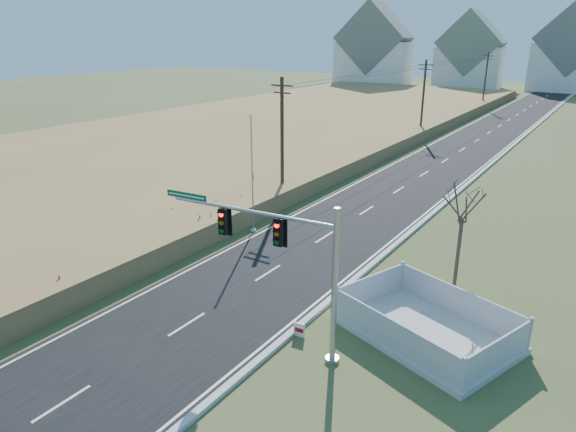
# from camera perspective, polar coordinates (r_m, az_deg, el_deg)

# --- Properties ---
(ground) EXTENTS (260.00, 260.00, 0.00)m
(ground) POSITION_cam_1_polar(r_m,az_deg,el_deg) (24.21, -7.82, -9.87)
(ground) COLOR #424E26
(ground) RESTS_ON ground
(road) EXTENTS (8.00, 180.00, 0.06)m
(road) POSITION_cam_1_polar(r_m,az_deg,el_deg) (68.19, 21.05, 8.36)
(road) COLOR black
(road) RESTS_ON ground
(curb) EXTENTS (0.30, 180.00, 0.18)m
(curb) POSITION_cam_1_polar(r_m,az_deg,el_deg) (67.44, 24.50, 7.84)
(curb) COLOR #B2AFA8
(curb) RESTS_ON ground
(reed_marsh) EXTENTS (38.00, 110.00, 1.30)m
(reed_marsh) POSITION_cam_1_polar(r_m,az_deg,el_deg) (68.41, -1.12, 10.21)
(reed_marsh) COLOR olive
(reed_marsh) RESTS_ON ground
(utility_pole_near) EXTENTS (1.80, 0.26, 9.00)m
(utility_pole_near) POSITION_cam_1_polar(r_m,az_deg,el_deg) (37.66, -0.67, 8.66)
(utility_pole_near) COLOR #422D1E
(utility_pole_near) RESTS_ON ground
(utility_pole_mid) EXTENTS (1.80, 0.26, 9.00)m
(utility_pole_mid) POSITION_cam_1_polar(r_m,az_deg,el_deg) (64.47, 14.79, 12.62)
(utility_pole_mid) COLOR #422D1E
(utility_pole_mid) RESTS_ON ground
(utility_pole_far) EXTENTS (1.80, 0.26, 9.00)m
(utility_pole_far) POSITION_cam_1_polar(r_m,az_deg,el_deg) (93.25, 21.08, 13.97)
(utility_pole_far) COLOR #422D1E
(utility_pole_far) RESTS_ON ground
(condo_nw) EXTENTS (17.69, 13.38, 19.05)m
(condo_nw) POSITION_cam_1_polar(r_m,az_deg,el_deg) (126.94, 9.49, 17.51)
(condo_nw) COLOR white
(condo_nw) RESTS_ON ground
(condo_nnw) EXTENTS (14.93, 11.17, 17.03)m
(condo_nnw) POSITION_cam_1_polar(r_m,az_deg,el_deg) (127.86, 19.56, 16.36)
(condo_nnw) COLOR white
(condo_nnw) RESTS_ON ground
(condo_n) EXTENTS (15.27, 10.20, 18.54)m
(condo_n) POSITION_cam_1_polar(r_m,az_deg,el_deg) (128.29, 29.01, 15.41)
(condo_n) COLOR white
(condo_n) RESTS_ON ground
(traffic_signal_mast) EXTENTS (7.79, 0.97, 6.22)m
(traffic_signal_mast) POSITION_cam_1_polar(r_m,az_deg,el_deg) (19.21, 0.26, -4.77)
(traffic_signal_mast) COLOR #9EA0A5
(traffic_signal_mast) RESTS_ON ground
(fence_enclosure) EXTENTS (7.82, 6.53, 1.53)m
(fence_enclosure) POSITION_cam_1_polar(r_m,az_deg,el_deg) (22.45, 15.06, -12.11)
(fence_enclosure) COLOR #B7B5AD
(fence_enclosure) RESTS_ON ground
(open_sign) EXTENTS (0.51, 0.10, 0.63)m
(open_sign) POSITION_cam_1_polar(r_m,az_deg,el_deg) (21.64, 1.25, -12.53)
(open_sign) COLOR white
(open_sign) RESTS_ON ground
(flagpole) EXTENTS (0.33, 0.33, 7.38)m
(flagpole) POSITION_cam_1_polar(r_m,az_deg,el_deg) (31.65, -3.97, 3.24)
(flagpole) COLOR #B7B5AD
(flagpole) RESTS_ON ground
(bare_tree) EXTENTS (2.17, 2.17, 5.74)m
(bare_tree) POSITION_cam_1_polar(r_m,az_deg,el_deg) (24.67, 18.99, 1.50)
(bare_tree) COLOR #4C3F33
(bare_tree) RESTS_ON ground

